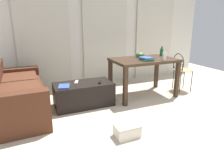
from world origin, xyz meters
TOP-DOWN VIEW (x-y plane):
  - ground_plane at (0.00, 1.16)m, footprint 7.48×7.48m
  - wall_back at (0.00, 3.12)m, footprint 5.53×0.10m
  - curtains at (0.00, 3.03)m, footprint 3.94×0.03m
  - couch at (-2.01, 1.89)m, footprint 0.87×1.74m
  - coffee_table at (-0.91, 1.79)m, footprint 1.02×0.52m
  - craft_table at (0.33, 1.81)m, footprint 1.24×0.78m
  - wire_chair at (1.22, 1.74)m, footprint 0.39×0.41m
  - bottle_near at (0.59, 1.51)m, footprint 0.07×0.07m
  - bottle_far at (0.88, 1.99)m, footprint 0.07×0.07m
  - bowl at (0.36, 2.01)m, footprint 0.18×0.18m
  - book_stack at (0.28, 1.65)m, footprint 0.23×0.28m
  - scissors at (0.61, 1.68)m, footprint 0.08×0.09m
  - tv_remote_primary at (-1.01, 1.86)m, footprint 0.11×0.18m
  - tv_remote_secondary at (-0.63, 1.71)m, footprint 0.11×0.16m
  - magazine at (-1.25, 1.71)m, footprint 0.23×0.28m
  - shoebox at (-0.66, 0.58)m, footprint 0.33×0.22m

SIDE VIEW (x-z plane):
  - ground_plane at x=0.00m, z-range 0.00..0.00m
  - shoebox at x=-0.66m, z-range 0.00..0.16m
  - coffee_table at x=-0.91m, z-range 0.00..0.41m
  - couch at x=-2.01m, z-range -0.08..0.71m
  - magazine at x=-1.25m, z-range 0.41..0.43m
  - tv_remote_secondary at x=-0.63m, z-range 0.41..0.44m
  - tv_remote_primary at x=-1.01m, z-range 0.41..0.44m
  - wire_chair at x=1.22m, z-range 0.11..0.93m
  - craft_table at x=0.33m, z-range 0.27..1.03m
  - scissors at x=0.61m, z-range 0.76..0.76m
  - book_stack at x=0.28m, z-range 0.76..0.82m
  - bowl at x=0.36m, z-range 0.76..0.86m
  - bottle_near at x=0.59m, z-range 0.74..0.93m
  - bottle_far at x=0.88m, z-range 0.74..0.94m
  - curtains at x=0.00m, z-range 0.00..2.18m
  - wall_back at x=0.00m, z-range 0.00..2.62m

